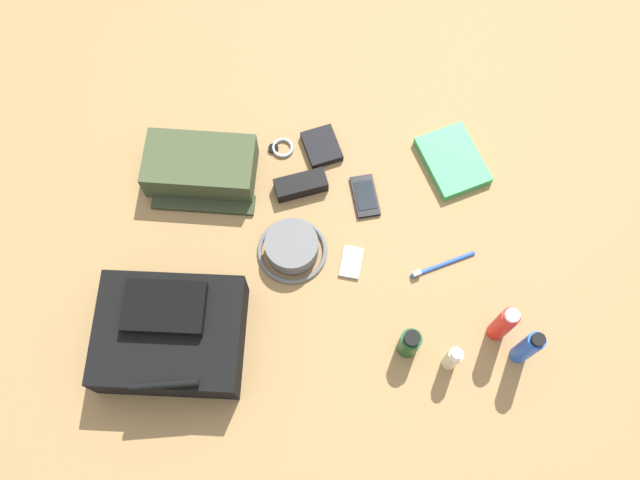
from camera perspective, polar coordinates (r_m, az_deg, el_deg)
ground_plane at (r=1.77m, az=0.00°, el=-0.61°), size 2.64×2.02×0.02m
backpack at (r=1.66m, az=-12.64°, el=-7.77°), size 0.38×0.32×0.15m
toiletry_pouch at (r=1.83m, az=-10.14°, el=6.12°), size 0.31×0.24×0.09m
bucket_hat at (r=1.73m, az=-2.41°, el=-0.66°), size 0.18×0.18×0.06m
deodorant_spray at (r=1.67m, az=17.28°, el=-8.76°), size 0.04×0.04×0.17m
sunscreen_spray at (r=1.67m, az=15.37°, el=-6.92°), size 0.04×0.04×0.17m
lotion_bottle at (r=1.65m, az=11.24°, el=-9.87°), size 0.04×0.04×0.12m
shampoo_bottle at (r=1.64m, az=7.64°, el=-8.70°), size 0.05×0.05×0.11m
paperback_novel at (r=1.88m, az=11.24°, el=6.64°), size 0.20×0.23×0.03m
cell_phone at (r=1.81m, az=3.87°, el=3.75°), size 0.07×0.13×0.01m
media_player at (r=1.74m, az=2.68°, el=-1.90°), size 0.07×0.09×0.01m
wristwatch at (r=1.88m, az=-3.31°, el=7.85°), size 0.07×0.06×0.01m
toothbrush at (r=1.76m, az=10.14°, el=-2.16°), size 0.18×0.06×0.02m
wallet at (r=1.87m, az=0.14°, el=7.98°), size 0.11×0.13×0.02m
sunglasses_case at (r=1.81m, az=-1.65°, el=4.71°), size 0.15×0.08×0.04m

